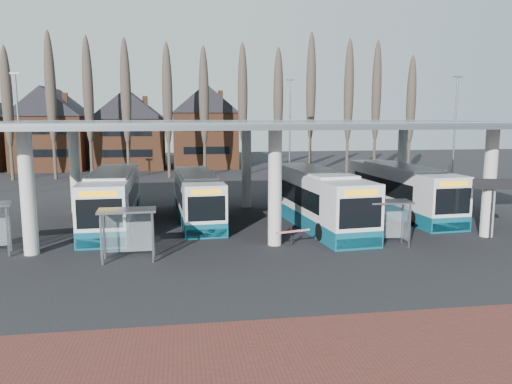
{
  "coord_description": "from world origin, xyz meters",
  "views": [
    {
      "loc": [
        -4.8,
        -22.35,
        6.66
      ],
      "look_at": [
        -0.29,
        7.0,
        2.11
      ],
      "focal_mm": 35.0,
      "sensor_mm": 36.0,
      "label": 1
    }
  ],
  "objects": [
    {
      "name": "ground",
      "position": [
        0.0,
        0.0,
        0.0
      ],
      "size": [
        140.0,
        140.0,
        0.0
      ],
      "primitive_type": "plane",
      "color": "black",
      "rests_on": "ground"
    },
    {
      "name": "station_canopy",
      "position": [
        0.0,
        8.0,
        5.68
      ],
      "size": [
        32.0,
        16.0,
        6.34
      ],
      "color": "beige",
      "rests_on": "ground"
    },
    {
      "name": "poplar_row",
      "position": [
        0.0,
        33.0,
        8.78
      ],
      "size": [
        45.1,
        1.1,
        14.5
      ],
      "color": "#473D33",
      "rests_on": "ground"
    },
    {
      "name": "townhouse_row",
      "position": [
        -15.75,
        44.0,
        5.94
      ],
      "size": [
        36.8,
        10.3,
        12.25
      ],
      "color": "brown",
      "rests_on": "ground"
    },
    {
      "name": "lamp_post_a",
      "position": [
        -18.0,
        22.0,
        5.34
      ],
      "size": [
        0.8,
        0.16,
        10.17
      ],
      "color": "slate",
      "rests_on": "ground"
    },
    {
      "name": "lamp_post_b",
      "position": [
        6.0,
        26.0,
        5.34
      ],
      "size": [
        0.8,
        0.16,
        10.17
      ],
      "color": "slate",
      "rests_on": "ground"
    },
    {
      "name": "lamp_post_c",
      "position": [
        20.0,
        20.0,
        5.34
      ],
      "size": [
        0.8,
        0.16,
        10.17
      ],
      "color": "slate",
      "rests_on": "ground"
    },
    {
      "name": "bus_0",
      "position": [
        -8.93,
        8.9,
        1.57
      ],
      "size": [
        2.8,
        12.0,
        3.32
      ],
      "rotation": [
        0.0,
        0.0,
        0.02
      ],
      "color": "silver",
      "rests_on": "ground"
    },
    {
      "name": "bus_1",
      "position": [
        -3.75,
        9.75,
        1.44
      ],
      "size": [
        3.01,
        11.08,
        3.05
      ],
      "rotation": [
        0.0,
        0.0,
        0.06
      ],
      "color": "silver",
      "rests_on": "ground"
    },
    {
      "name": "bus_2",
      "position": [
        3.41,
        6.98,
        1.61
      ],
      "size": [
        3.78,
        12.45,
        3.41
      ],
      "rotation": [
        0.0,
        0.0,
        0.1
      ],
      "color": "silver",
      "rests_on": "ground"
    },
    {
      "name": "bus_3",
      "position": [
        10.13,
        9.61,
        1.57
      ],
      "size": [
        3.35,
        12.12,
        3.33
      ],
      "rotation": [
        0.0,
        0.0,
        0.07
      ],
      "color": "silver",
      "rests_on": "ground"
    },
    {
      "name": "shelter_1",
      "position": [
        -7.24,
        0.82,
        1.76
      ],
      "size": [
        2.65,
        1.39,
        2.42
      ],
      "rotation": [
        0.0,
        0.0,
        0.03
      ],
      "color": "gray",
      "rests_on": "ground"
    },
    {
      "name": "shelter_2",
      "position": [
        5.59,
        1.56,
        1.71
      ],
      "size": [
        2.62,
        1.45,
        2.36
      ],
      "rotation": [
        0.0,
        0.0,
        -0.07
      ],
      "color": "gray",
      "rests_on": "ground"
    },
    {
      "name": "info_sign_0",
      "position": [
        11.86,
        1.92,
        2.78
      ],
      "size": [
        2.21,
        0.53,
        3.31
      ],
      "rotation": [
        0.0,
        0.0,
        -0.19
      ],
      "color": "black",
      "rests_on": "ground"
    },
    {
      "name": "barrier",
      "position": [
        0.83,
        1.94,
        0.75
      ],
      "size": [
        1.89,
        0.79,
        0.97
      ],
      "rotation": [
        0.0,
        0.0,
        0.29
      ],
      "color": "black",
      "rests_on": "ground"
    }
  ]
}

